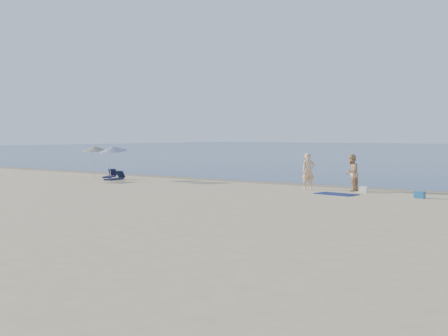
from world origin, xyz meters
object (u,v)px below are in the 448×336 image
(person_left, at_px, (308,171))
(umbrella_near, at_px, (113,149))
(blue_cooler, at_px, (420,195))
(person_right, at_px, (351,173))

(person_left, relative_size, umbrella_near, 0.82)
(blue_cooler, bearing_deg, umbrella_near, -173.85)
(person_left, bearing_deg, person_right, -38.75)
(blue_cooler, bearing_deg, person_right, 165.47)
(person_right, bearing_deg, umbrella_near, -81.99)
(blue_cooler, distance_m, umbrella_near, 18.51)
(person_left, xyz_separation_m, umbrella_near, (-12.52, -1.74, 1.01))
(person_left, distance_m, person_right, 2.22)
(person_left, relative_size, blue_cooler, 4.33)
(person_left, relative_size, person_right, 1.02)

